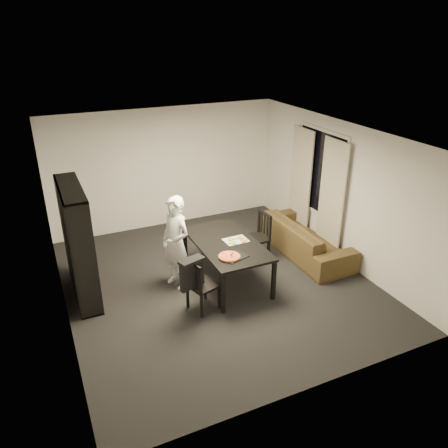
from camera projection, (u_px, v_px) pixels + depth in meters
name	position (u px, v px, depth m)	size (l,w,h in m)	color
room	(216.00, 214.00, 7.15)	(5.01, 5.51, 2.61)	black
window_pane	(320.00, 173.00, 8.50)	(0.02, 1.40, 1.60)	black
window_frame	(320.00, 173.00, 8.50)	(0.03, 1.52, 1.72)	white
curtain_left	(331.00, 199.00, 8.19)	(0.03, 0.70, 2.25)	beige
curtain_right	(300.00, 182.00, 9.05)	(0.03, 0.70, 2.25)	beige
bookshelf	(78.00, 243.00, 6.99)	(0.35, 1.50, 1.90)	black
dining_table	(226.00, 245.00, 7.47)	(1.00, 1.81, 0.75)	black
chair_left	(199.00, 282.00, 6.74)	(0.52, 0.52, 0.90)	black
chair_right	(259.00, 233.00, 8.23)	(0.47, 0.47, 0.95)	black
draped_jacket	(192.00, 272.00, 6.57)	(0.43, 0.28, 0.49)	black
person	(176.00, 243.00, 7.28)	(0.59, 0.39, 1.63)	white
baking_tray	(234.00, 256.00, 6.98)	(0.40, 0.32, 0.01)	black
pepperoni_pizza	(229.00, 256.00, 6.93)	(0.35, 0.35, 0.03)	#AC6032
kitchen_towel	(236.00, 240.00, 7.50)	(0.40, 0.30, 0.01)	white
pizza_slices	(236.00, 240.00, 7.48)	(0.37, 0.31, 0.01)	gold
sofa	(305.00, 238.00, 8.54)	(2.26, 0.88, 0.66)	#43351B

